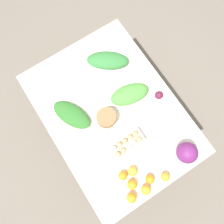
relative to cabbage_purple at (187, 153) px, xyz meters
name	(u,v)px	position (x,y,z in m)	size (l,w,h in m)	color
ground_plane	(112,128)	(0.56, 0.28, -0.84)	(8.00, 8.00, 0.00)	#70665B
dining_table	(112,115)	(0.56, 0.28, -0.17)	(1.35, 0.99, 0.76)	silver
cabbage_purple	(187,153)	(0.00, 0.00, 0.00)	(0.15, 0.15, 0.15)	#6B2366
egg_carton	(126,144)	(0.29, 0.33, -0.03)	(0.12, 0.28, 0.09)	beige
paper_bag	(106,118)	(0.53, 0.34, -0.03)	(0.15, 0.15, 0.09)	olive
greens_bunch_beet_tops	(72,115)	(0.70, 0.55, -0.04)	(0.32, 0.16, 0.07)	#2D6B28
greens_bunch_dandelion	(108,60)	(0.93, 0.08, -0.03)	(0.34, 0.16, 0.09)	#337538
greens_bunch_kale	(130,94)	(0.59, 0.09, -0.03)	(0.31, 0.16, 0.10)	#4C933D
beet_root	(159,95)	(0.47, -0.10, -0.04)	(0.07, 0.07, 0.07)	#5B1933
orange_0	(132,198)	(-0.04, 0.51, -0.04)	(0.07, 0.07, 0.07)	orange
orange_1	(146,190)	(-0.05, 0.39, -0.04)	(0.07, 0.07, 0.07)	orange
orange_2	(132,185)	(0.03, 0.45, -0.04)	(0.07, 0.07, 0.07)	orange
orange_3	(150,179)	(-0.01, 0.32, -0.04)	(0.07, 0.07, 0.07)	orange
orange_4	(165,177)	(-0.06, 0.22, -0.04)	(0.07, 0.07, 0.07)	orange
orange_5	(133,171)	(0.10, 0.40, -0.04)	(0.07, 0.07, 0.07)	#F9A833
orange_6	(123,176)	(0.12, 0.47, -0.04)	(0.07, 0.07, 0.07)	orange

